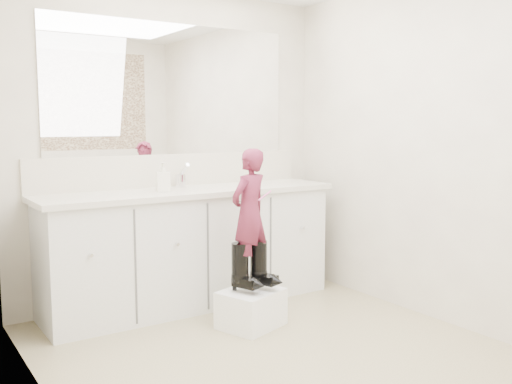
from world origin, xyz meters
TOP-DOWN VIEW (x-y plane):
  - floor at (0.00, 0.00)m, footprint 3.00×3.00m
  - wall_back at (0.00, 1.50)m, footprint 2.60×0.00m
  - wall_left at (-1.30, 0.00)m, footprint 0.00×3.00m
  - wall_right at (1.30, 0.00)m, footprint 0.00×3.00m
  - vanity_cabinet at (0.00, 1.23)m, footprint 2.20×0.55m
  - countertop at (0.00, 1.21)m, footprint 2.28×0.58m
  - backsplash at (0.00, 1.49)m, footprint 2.28×0.03m
  - mirror at (0.00, 1.49)m, footprint 2.00×0.02m
  - faucet at (0.00, 1.38)m, footprint 0.08×0.08m
  - cup at (0.50, 1.16)m, footprint 0.12×0.12m
  - soap_bottle at (-0.23, 1.20)m, footprint 0.12×0.12m
  - step_stool at (0.12, 0.56)m, footprint 0.48×0.44m
  - boot_left at (0.04, 0.58)m, footprint 0.19×0.25m
  - boot_right at (0.19, 0.58)m, footprint 0.19×0.25m
  - toddler at (0.12, 0.58)m, footprint 0.36×0.30m
  - toothbrush at (0.19, 0.50)m, footprint 0.13×0.05m

SIDE VIEW (x-z plane):
  - floor at x=0.00m, z-range 0.00..0.00m
  - step_stool at x=0.12m, z-range 0.00..0.25m
  - boot_left at x=0.04m, z-range 0.25..0.58m
  - boot_right at x=0.19m, z-range 0.25..0.58m
  - vanity_cabinet at x=0.00m, z-range 0.00..0.85m
  - toddler at x=0.12m, z-range 0.35..1.21m
  - countertop at x=0.00m, z-range 0.85..0.89m
  - toothbrush at x=0.19m, z-range 0.87..0.93m
  - cup at x=0.50m, z-range 0.89..0.99m
  - faucet at x=0.00m, z-range 0.89..0.99m
  - soap_bottle at x=-0.23m, z-range 0.89..1.10m
  - backsplash at x=0.00m, z-range 0.89..1.14m
  - wall_back at x=0.00m, z-range -0.10..2.50m
  - wall_left at x=-1.30m, z-range -0.30..2.70m
  - wall_right at x=1.30m, z-range -0.30..2.70m
  - mirror at x=0.00m, z-range 1.14..2.14m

